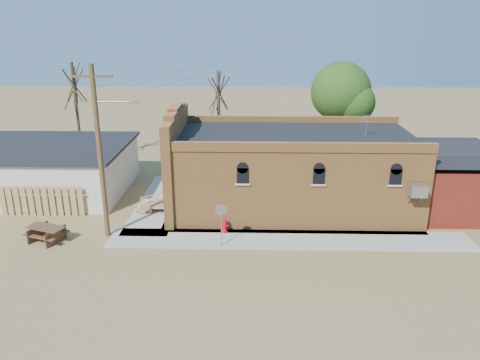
{
  "coord_description": "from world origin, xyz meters",
  "views": [
    {
      "loc": [
        -0.54,
        -21.35,
        10.97
      ],
      "look_at": [
        -1.18,
        3.59,
        2.4
      ],
      "focal_mm": 35.0,
      "sensor_mm": 36.0,
      "label": 1
    }
  ],
  "objects_px": {
    "brick_bar": "(288,171)",
    "fire_hydrant": "(225,225)",
    "stop_sign": "(221,214)",
    "picnic_table": "(46,232)",
    "utility_pole": "(101,150)",
    "trash_barrel": "(168,205)"
  },
  "relations": [
    {
      "from": "utility_pole",
      "to": "stop_sign",
      "type": "distance_m",
      "value": 6.89
    },
    {
      "from": "trash_barrel",
      "to": "brick_bar",
      "type": "bearing_deg",
      "value": 8.4
    },
    {
      "from": "fire_hydrant",
      "to": "stop_sign",
      "type": "bearing_deg",
      "value": -110.98
    },
    {
      "from": "utility_pole",
      "to": "trash_barrel",
      "type": "height_order",
      "value": "utility_pole"
    },
    {
      "from": "stop_sign",
      "to": "picnic_table",
      "type": "distance_m",
      "value": 9.28
    },
    {
      "from": "utility_pole",
      "to": "fire_hydrant",
      "type": "relative_size",
      "value": 11.32
    },
    {
      "from": "stop_sign",
      "to": "utility_pole",
      "type": "bearing_deg",
      "value": -175.46
    },
    {
      "from": "brick_bar",
      "to": "fire_hydrant",
      "type": "xyz_separation_m",
      "value": [
        -3.6,
        -3.86,
        -1.87
      ]
    },
    {
      "from": "utility_pole",
      "to": "picnic_table",
      "type": "bearing_deg",
      "value": -167.02
    },
    {
      "from": "stop_sign",
      "to": "brick_bar",
      "type": "bearing_deg",
      "value": 71.97
    },
    {
      "from": "trash_barrel",
      "to": "picnic_table",
      "type": "relative_size",
      "value": 0.34
    },
    {
      "from": "brick_bar",
      "to": "stop_sign",
      "type": "bearing_deg",
      "value": -123.65
    },
    {
      "from": "brick_bar",
      "to": "fire_hydrant",
      "type": "relative_size",
      "value": 20.63
    },
    {
      "from": "stop_sign",
      "to": "trash_barrel",
      "type": "xyz_separation_m",
      "value": [
        -3.52,
        4.44,
        -1.38
      ]
    },
    {
      "from": "utility_pole",
      "to": "stop_sign",
      "type": "xyz_separation_m",
      "value": [
        6.13,
        -1.2,
        -2.91
      ]
    },
    {
      "from": "stop_sign",
      "to": "picnic_table",
      "type": "relative_size",
      "value": 1.0
    },
    {
      "from": "trash_barrel",
      "to": "picnic_table",
      "type": "xyz_separation_m",
      "value": [
        -5.65,
        -3.94,
        0.05
      ]
    },
    {
      "from": "utility_pole",
      "to": "trash_barrel",
      "type": "xyz_separation_m",
      "value": [
        2.61,
        3.24,
        -4.29
      ]
    },
    {
      "from": "fire_hydrant",
      "to": "stop_sign",
      "type": "height_order",
      "value": "stop_sign"
    },
    {
      "from": "fire_hydrant",
      "to": "picnic_table",
      "type": "bearing_deg",
      "value": 167.88
    },
    {
      "from": "brick_bar",
      "to": "utility_pole",
      "type": "relative_size",
      "value": 1.82
    },
    {
      "from": "picnic_table",
      "to": "fire_hydrant",
      "type": "bearing_deg",
      "value": 27.22
    }
  ]
}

